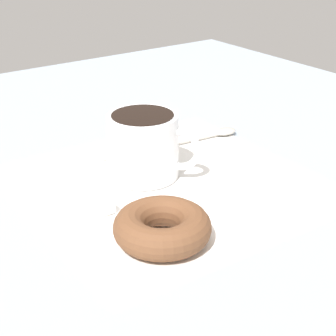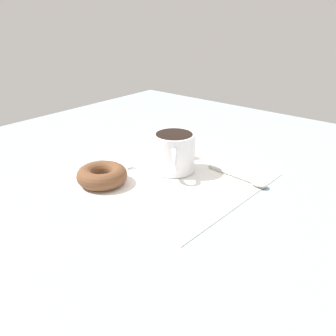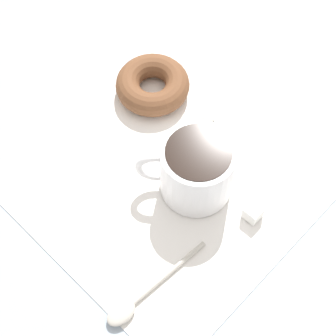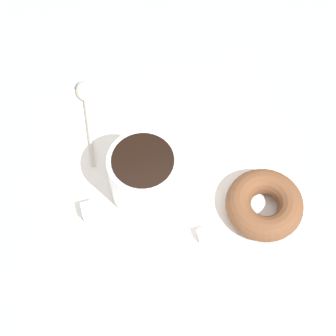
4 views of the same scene
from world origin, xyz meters
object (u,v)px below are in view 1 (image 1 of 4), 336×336
at_px(spoon, 213,134).
at_px(sugar_cube_extra, 103,151).
at_px(donut, 162,227).
at_px(sugar_cube, 107,206).
at_px(coffee_cup, 143,145).

xyz_separation_m(spoon, sugar_cube_extra, (0.17, -0.03, 0.01)).
relative_size(donut, sugar_cube, 6.77).
height_order(donut, sugar_cube_extra, donut).
relative_size(coffee_cup, spoon, 0.72).
relative_size(coffee_cup, sugar_cube, 7.00).
distance_m(spoon, sugar_cube, 0.27).
bearing_deg(sugar_cube, spoon, -156.63).
bearing_deg(donut, spoon, -139.90).
distance_m(coffee_cup, sugar_cube, 0.11).
bearing_deg(coffee_cup, sugar_cube, 32.49).
bearing_deg(spoon, coffee_cup, 17.78).
xyz_separation_m(coffee_cup, sugar_cube_extra, (0.01, -0.08, -0.03)).
distance_m(donut, sugar_cube, 0.09).
bearing_deg(sugar_cube, coffee_cup, -147.51).
height_order(donut, sugar_cube, donut).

